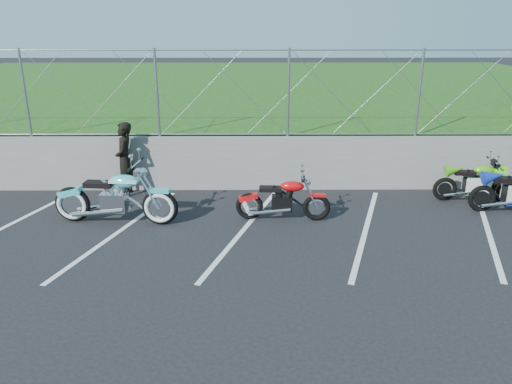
{
  "coord_description": "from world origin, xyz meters",
  "views": [
    {
      "loc": [
        0.17,
        -7.98,
        3.94
      ],
      "look_at": [
        0.24,
        1.3,
        0.68
      ],
      "focal_mm": 35.0,
      "sensor_mm": 36.0,
      "label": 1
    }
  ],
  "objects_px": {
    "cruiser_turquoise": "(117,199)",
    "person_standing": "(125,159)",
    "naked_orange": "(284,201)",
    "sportbike_green": "(476,184)"
  },
  "relations": [
    {
      "from": "cruiser_turquoise",
      "to": "sportbike_green",
      "type": "height_order",
      "value": "cruiser_turquoise"
    },
    {
      "from": "naked_orange",
      "to": "sportbike_green",
      "type": "height_order",
      "value": "naked_orange"
    },
    {
      "from": "naked_orange",
      "to": "person_standing",
      "type": "height_order",
      "value": "person_standing"
    },
    {
      "from": "naked_orange",
      "to": "sportbike_green",
      "type": "xyz_separation_m",
      "value": [
        4.37,
        1.09,
        -0.0
      ]
    },
    {
      "from": "cruiser_turquoise",
      "to": "sportbike_green",
      "type": "xyz_separation_m",
      "value": [
        7.72,
        1.22,
        -0.1
      ]
    },
    {
      "from": "cruiser_turquoise",
      "to": "naked_orange",
      "type": "bearing_deg",
      "value": 8.06
    },
    {
      "from": "cruiser_turquoise",
      "to": "naked_orange",
      "type": "relative_size",
      "value": 1.31
    },
    {
      "from": "cruiser_turquoise",
      "to": "sportbike_green",
      "type": "bearing_deg",
      "value": 14.76
    },
    {
      "from": "sportbike_green",
      "to": "person_standing",
      "type": "relative_size",
      "value": 1.07
    },
    {
      "from": "cruiser_turquoise",
      "to": "person_standing",
      "type": "bearing_deg",
      "value": 103.17
    }
  ]
}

